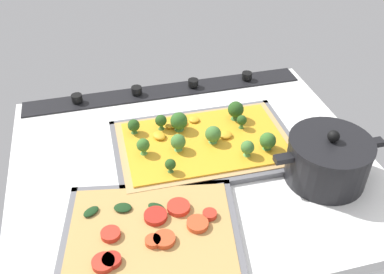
% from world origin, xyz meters
% --- Properties ---
extents(ground_plane, '(0.78, 0.67, 0.03)m').
position_xyz_m(ground_plane, '(0.00, 0.00, -0.01)').
color(ground_plane, white).
extents(stove_control_panel, '(0.75, 0.07, 0.03)m').
position_xyz_m(stove_control_panel, '(0.00, -0.30, 0.01)').
color(stove_control_panel, black).
rests_on(stove_control_panel, ground_plane).
extents(baking_tray_front, '(0.41, 0.27, 0.01)m').
position_xyz_m(baking_tray_front, '(-0.04, -0.04, 0.00)').
color(baking_tray_front, slate).
rests_on(baking_tray_front, ground_plane).
extents(broccoli_pizza, '(0.39, 0.25, 0.06)m').
position_xyz_m(broccoli_pizza, '(-0.04, -0.04, 0.02)').
color(broccoli_pizza, tan).
rests_on(broccoli_pizza, baking_tray_front).
extents(baking_tray_back, '(0.36, 0.30, 0.01)m').
position_xyz_m(baking_tray_back, '(0.12, 0.18, 0.00)').
color(baking_tray_back, slate).
rests_on(baking_tray_back, ground_plane).
extents(veggie_pizza_back, '(0.33, 0.27, 0.02)m').
position_xyz_m(veggie_pizza_back, '(0.12, 0.18, 0.01)').
color(veggie_pizza_back, tan).
rests_on(veggie_pizza_back, baking_tray_back).
extents(cooking_pot, '(0.24, 0.17, 0.12)m').
position_xyz_m(cooking_pot, '(-0.25, 0.12, 0.05)').
color(cooking_pot, black).
rests_on(cooking_pot, ground_plane).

